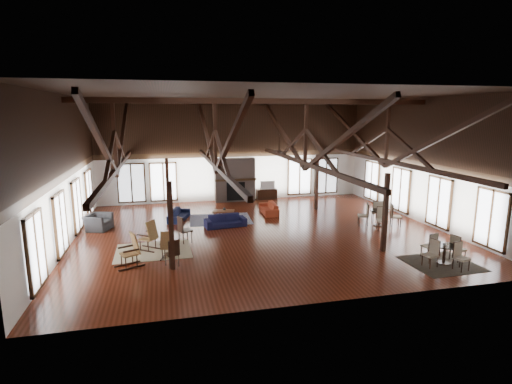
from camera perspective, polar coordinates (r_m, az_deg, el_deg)
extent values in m
plane|color=#5C2213|center=(18.04, 0.77, -5.73)|extent=(16.00, 16.00, 0.00)
cube|color=black|center=(17.27, 0.82, 13.68)|extent=(16.00, 14.00, 0.02)
cube|color=white|center=(24.21, -3.23, 5.85)|extent=(16.00, 0.02, 6.00)
cube|color=white|center=(10.83, 9.76, -0.99)|extent=(16.00, 0.02, 6.00)
cube|color=white|center=(17.32, -25.86, 2.60)|extent=(0.02, 14.00, 6.00)
cube|color=white|center=(20.82, 22.75, 4.12)|extent=(0.02, 14.00, 6.00)
cube|color=black|center=(17.26, 0.82, 12.85)|extent=(15.60, 0.18, 0.22)
cube|color=black|center=(16.99, -19.28, 3.12)|extent=(0.16, 13.70, 0.18)
cube|color=black|center=(16.86, -19.58, 7.66)|extent=(0.14, 0.14, 2.70)
cube|color=black|center=(20.35, -18.51, 7.88)|extent=(0.15, 7.07, 3.12)
cube|color=black|center=(13.40, -21.13, 6.26)|extent=(0.15, 7.07, 3.12)
cube|color=black|center=(17.03, -5.77, 3.71)|extent=(0.16, 13.70, 0.18)
cube|color=black|center=(16.90, -5.86, 8.25)|extent=(0.14, 0.14, 2.70)
cube|color=black|center=(20.38, -7.14, 8.37)|extent=(0.15, 7.07, 3.12)
cube|color=black|center=(13.45, -3.90, 7.00)|extent=(0.15, 7.07, 3.12)
cube|color=black|center=(17.98, 7.01, 4.08)|extent=(0.16, 13.70, 0.18)
cube|color=black|center=(17.86, 7.11, 8.38)|extent=(0.14, 0.14, 2.70)
cube|color=black|center=(21.18, 3.80, 8.53)|extent=(0.15, 7.07, 3.12)
cube|color=black|center=(14.64, 11.86, 7.13)|extent=(0.15, 7.07, 3.12)
cube|color=black|center=(19.71, 18.02, 4.24)|extent=(0.16, 13.70, 0.18)
cube|color=black|center=(19.61, 18.26, 8.15)|extent=(0.14, 0.14, 2.70)
cube|color=black|center=(22.67, 13.63, 8.42)|extent=(0.15, 7.07, 3.12)
cube|color=black|center=(16.72, 24.48, 6.85)|extent=(0.15, 7.07, 3.12)
cube|color=black|center=(13.76, -12.02, -4.78)|extent=(0.16, 0.16, 3.05)
cube|color=black|center=(16.00, 17.98, -2.84)|extent=(0.16, 0.16, 3.05)
cube|color=black|center=(20.58, -12.49, 0.50)|extent=(0.16, 0.16, 3.05)
cube|color=black|center=(22.15, 8.67, 1.38)|extent=(0.16, 0.16, 3.05)
cube|color=#756259|center=(24.12, -3.05, 1.76)|extent=(2.40, 0.62, 2.60)
cube|color=black|center=(23.92, -2.90, 0.10)|extent=(1.10, 0.06, 1.10)
cube|color=black|center=(23.84, -2.93, 1.77)|extent=(2.50, 0.20, 0.12)
cylinder|color=black|center=(16.46, 3.35, 6.99)|extent=(0.04, 0.04, 0.70)
cylinder|color=black|center=(16.49, 3.34, 5.78)|extent=(0.20, 0.20, 0.10)
cube|color=black|center=(16.63, 4.83, 5.80)|extent=(0.70, 0.12, 0.02)
cube|color=black|center=(16.92, 2.90, 5.92)|extent=(0.12, 0.70, 0.02)
cube|color=black|center=(16.37, 1.82, 5.75)|extent=(0.70, 0.12, 0.02)
cube|color=black|center=(16.06, 3.79, 5.62)|extent=(0.12, 0.70, 0.02)
imported|color=#131436|center=(18.85, -4.39, -4.12)|extent=(2.02, 1.02, 0.56)
imported|color=#131835|center=(20.37, -10.96, -3.18)|extent=(1.95, 1.26, 0.53)
imported|color=#A0381F|center=(21.28, 1.84, -2.32)|extent=(1.94, 0.85, 0.56)
cube|color=brown|center=(20.30, -4.67, -2.72)|extent=(1.18, 0.79, 0.06)
cube|color=brown|center=(20.12, -5.87, -3.47)|extent=(0.06, 0.06, 0.35)
cube|color=brown|center=(20.46, -6.00, -3.22)|extent=(0.06, 0.06, 0.35)
cube|color=brown|center=(20.25, -3.32, -3.34)|extent=(0.06, 0.06, 0.35)
cube|color=brown|center=(20.59, -3.49, -3.09)|extent=(0.06, 0.06, 0.35)
imported|color=#B2B2B2|center=(20.31, -4.53, -2.37)|extent=(0.21, 0.21, 0.17)
imported|color=#2C2C2E|center=(19.65, -21.61, -4.03)|extent=(1.38, 1.30, 0.72)
cube|color=black|center=(20.25, -22.47, -3.80)|extent=(0.47, 0.47, 0.62)
cylinder|color=black|center=(20.13, -22.57, -2.43)|extent=(0.08, 0.08, 0.37)
cone|color=#EEE4C8|center=(20.08, -22.63, -1.75)|extent=(0.33, 0.33, 0.27)
cube|color=olive|center=(16.21, -15.23, -6.42)|extent=(0.71, 0.72, 0.05)
cube|color=olive|center=(15.96, -14.63, -5.32)|extent=(0.48, 0.54, 0.75)
cube|color=black|center=(16.19, -15.64, -8.07)|extent=(0.77, 0.61, 0.05)
cube|color=black|center=(16.50, -14.67, -7.65)|extent=(0.77, 0.61, 0.05)
cube|color=olive|center=(15.22, -12.41, -7.68)|extent=(0.55, 0.54, 0.05)
cube|color=olive|center=(14.94, -12.67, -6.80)|extent=(0.48, 0.29, 0.65)
cube|color=black|center=(15.40, -13.04, -8.97)|extent=(0.26, 0.79, 0.05)
cube|color=black|center=(15.30, -11.66, -9.04)|extent=(0.26, 0.79, 0.05)
cube|color=olive|center=(14.66, -17.72, -8.44)|extent=(0.67, 0.68, 0.05)
cube|color=olive|center=(14.63, -16.91, -6.95)|extent=(0.40, 0.56, 0.76)
cube|color=black|center=(14.62, -17.32, -10.29)|extent=(0.87, 0.43, 0.05)
cube|color=black|center=(15.01, -17.90, -9.76)|extent=(0.87, 0.43, 0.05)
cube|color=black|center=(16.75, -10.07, -5.45)|extent=(0.62, 0.62, 0.06)
cube|color=black|center=(16.58, -10.76, -4.57)|extent=(0.23, 0.45, 0.62)
cylinder|color=black|center=(16.82, -10.05, -6.27)|extent=(0.04, 0.04, 0.50)
cube|color=black|center=(14.34, -11.92, -8.65)|extent=(0.55, 0.55, 0.05)
cube|color=black|center=(14.09, -11.64, -7.84)|extent=(0.40, 0.20, 0.55)
cylinder|color=black|center=(14.42, -11.88, -9.48)|extent=(0.03, 0.03, 0.45)
cylinder|color=black|center=(15.68, 25.40, -6.93)|extent=(0.79, 0.79, 0.04)
cylinder|color=black|center=(15.78, 25.30, -8.05)|extent=(0.10, 0.10, 0.65)
cylinder|color=black|center=(15.89, 25.20, -9.15)|extent=(0.47, 0.47, 0.04)
cylinder|color=black|center=(19.73, 17.26, -2.56)|extent=(0.86, 0.86, 0.04)
cylinder|color=black|center=(19.81, 17.20, -3.56)|extent=(0.10, 0.10, 0.71)
cylinder|color=black|center=(19.90, 17.14, -4.56)|extent=(0.52, 0.52, 0.04)
imported|color=#B2B2B2|center=(15.54, 25.31, -6.82)|extent=(0.12, 0.12, 0.09)
imported|color=#B2B2B2|center=(19.72, 17.58, -2.38)|extent=(0.14, 0.14, 0.09)
cube|color=black|center=(24.79, 1.52, -0.29)|extent=(1.25, 0.47, 0.63)
imported|color=#B2B2B2|center=(24.69, 1.62, 1.02)|extent=(0.90, 0.15, 0.52)
cube|color=tan|center=(16.14, -14.42, -8.14)|extent=(2.87, 2.27, 0.01)
cube|color=#1C1D4F|center=(20.21, -5.12, -3.89)|extent=(3.20, 2.50, 0.01)
cube|color=black|center=(15.83, 24.92, -9.25)|extent=(2.38, 2.18, 0.01)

